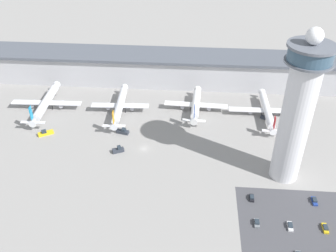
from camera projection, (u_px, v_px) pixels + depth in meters
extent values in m
plane|color=gray|center=(144.00, 149.00, 181.51)|extent=(1000.00, 1000.00, 0.00)
cube|color=#B2B2B7|center=(158.00, 69.00, 234.14)|extent=(249.05, 22.00, 17.27)
cube|color=#4C515B|center=(158.00, 55.00, 228.80)|extent=(249.05, 25.00, 1.60)
cylinder|color=silver|center=(294.00, 124.00, 150.80)|extent=(12.23, 12.23, 54.14)
cylinder|color=#565B66|center=(309.00, 62.00, 135.24)|extent=(17.83, 17.83, 0.80)
cylinder|color=#334C60|center=(311.00, 54.00, 133.56)|extent=(16.40, 16.40, 5.14)
cylinder|color=#565B66|center=(313.00, 46.00, 131.82)|extent=(17.83, 17.83, 1.00)
sphere|color=white|center=(315.00, 36.00, 129.76)|extent=(6.27, 6.27, 6.27)
cube|color=#424247|center=(324.00, 228.00, 141.25)|extent=(64.00, 40.00, 0.01)
cylinder|color=silver|center=(46.00, 102.00, 208.60)|extent=(5.45, 33.37, 4.50)
cone|color=silver|center=(56.00, 86.00, 223.96)|extent=(4.61, 4.17, 4.50)
cone|color=silver|center=(34.00, 121.00, 192.69)|extent=(4.20, 5.51, 4.05)
cube|color=silver|center=(47.00, 103.00, 209.59)|extent=(39.35, 5.52, 0.44)
cylinder|color=#A8A8B2|center=(33.00, 104.00, 211.52)|extent=(2.61, 5.02, 2.47)
cylinder|color=#A8A8B2|center=(62.00, 104.00, 210.86)|extent=(2.61, 5.02, 2.47)
cube|color=#197FB2|center=(31.00, 113.00, 188.49)|extent=(0.38, 2.81, 7.19)
cube|color=silver|center=(33.00, 122.00, 191.22)|extent=(12.64, 2.36, 0.24)
cylinder|color=black|center=(55.00, 94.00, 223.28)|extent=(0.28, 0.28, 2.48)
cylinder|color=black|center=(52.00, 108.00, 210.34)|extent=(0.28, 0.28, 2.48)
cylinder|color=black|center=(41.00, 107.00, 210.59)|extent=(0.28, 0.28, 2.48)
cylinder|color=silver|center=(120.00, 105.00, 205.90)|extent=(5.56, 34.03, 4.11)
cone|color=silver|center=(124.00, 89.00, 221.38)|extent=(4.27, 3.87, 4.11)
cone|color=silver|center=(114.00, 125.00, 189.91)|extent=(3.91, 5.09, 3.70)
cube|color=silver|center=(120.00, 105.00, 206.86)|extent=(31.96, 5.76, 0.44)
cylinder|color=#A8A8B2|center=(109.00, 106.00, 208.58)|extent=(2.45, 4.61, 2.26)
cylinder|color=#A8A8B2|center=(132.00, 107.00, 208.20)|extent=(2.45, 4.61, 2.26)
cube|color=orange|center=(113.00, 117.00, 186.07)|extent=(0.42, 2.81, 6.58)
cube|color=silver|center=(114.00, 126.00, 188.54)|extent=(11.58, 2.49, 0.24)
cylinder|color=black|center=(124.00, 96.00, 220.81)|extent=(0.28, 0.28, 2.76)
cylinder|color=black|center=(125.00, 110.00, 207.66)|extent=(0.28, 0.28, 2.76)
cylinder|color=black|center=(115.00, 110.00, 207.82)|extent=(0.28, 0.28, 2.76)
cylinder|color=white|center=(196.00, 104.00, 207.70)|extent=(5.45, 26.50, 4.32)
cone|color=white|center=(197.00, 91.00, 220.07)|extent=(4.49, 4.07, 4.32)
cone|color=white|center=(194.00, 120.00, 194.80)|extent=(4.11, 5.35, 3.89)
cube|color=white|center=(196.00, 105.00, 208.56)|extent=(35.33, 5.91, 0.44)
cylinder|color=#A8A8B2|center=(183.00, 105.00, 210.85)|extent=(2.58, 4.85, 2.38)
cylinder|color=#A8A8B2|center=(209.00, 107.00, 209.39)|extent=(2.58, 4.85, 2.38)
cube|color=navy|center=(194.00, 112.00, 190.77)|extent=(0.42, 2.81, 6.92)
cube|color=white|center=(194.00, 120.00, 193.38)|extent=(12.18, 2.52, 0.24)
cylinder|color=black|center=(197.00, 98.00, 219.33)|extent=(0.28, 0.28, 2.15)
cylinder|color=black|center=(201.00, 110.00, 209.01)|extent=(0.28, 0.28, 2.15)
cylinder|color=black|center=(190.00, 109.00, 209.61)|extent=(0.28, 0.28, 2.15)
cylinder|color=white|center=(267.00, 110.00, 203.33)|extent=(4.21, 33.21, 3.91)
cone|color=white|center=(262.00, 93.00, 218.41)|extent=(3.94, 3.55, 3.91)
cone|color=white|center=(273.00, 130.00, 187.76)|extent=(3.56, 4.72, 3.51)
cube|color=white|center=(267.00, 110.00, 204.26)|extent=(41.03, 4.77, 0.44)
cylinder|color=#A8A8B2|center=(250.00, 111.00, 206.23)|extent=(2.19, 4.31, 2.15)
cylinder|color=#A8A8B2|center=(282.00, 112.00, 205.27)|extent=(2.19, 4.31, 2.15)
cube|color=red|center=(274.00, 122.00, 184.12)|extent=(0.33, 2.80, 6.25)
cube|color=white|center=(273.00, 131.00, 186.44)|extent=(10.95, 2.10, 0.24)
cylinder|color=black|center=(262.00, 100.00, 217.66)|extent=(0.28, 0.28, 2.01)
cylinder|color=black|center=(271.00, 115.00, 204.74)|extent=(0.28, 0.28, 2.01)
cylinder|color=black|center=(261.00, 114.00, 205.04)|extent=(0.28, 0.28, 2.01)
cube|color=black|center=(266.00, 119.00, 203.02)|extent=(5.61, 4.33, 0.12)
cube|color=#2D333D|center=(266.00, 118.00, 202.67)|extent=(6.52, 4.87, 1.37)
cube|color=#232D38|center=(268.00, 116.00, 201.69)|extent=(2.57, 2.63, 1.12)
cube|color=black|center=(46.00, 134.00, 191.33)|extent=(6.81, 5.38, 0.12)
cube|color=gold|center=(46.00, 133.00, 190.96)|extent=(7.93, 6.08, 1.40)
cube|color=#232D38|center=(44.00, 132.00, 189.97)|extent=(3.13, 3.13, 1.15)
cube|color=black|center=(123.00, 133.00, 192.14)|extent=(5.79, 3.48, 0.12)
cube|color=#2D333D|center=(123.00, 132.00, 191.70)|extent=(6.82, 3.81, 1.67)
cube|color=#232D38|center=(124.00, 130.00, 190.68)|extent=(2.36, 2.50, 1.37)
cube|color=black|center=(118.00, 152.00, 179.45)|extent=(5.11, 3.87, 0.12)
cube|color=#2D333D|center=(118.00, 150.00, 178.98)|extent=(5.95, 4.32, 1.76)
cube|color=#232D38|center=(119.00, 148.00, 178.24)|extent=(2.32, 2.46, 1.44)
cube|color=black|center=(314.00, 202.00, 152.35)|extent=(1.78, 4.00, 0.12)
cube|color=navy|center=(314.00, 201.00, 152.14)|extent=(1.87, 4.76, 0.88)
cube|color=#232D38|center=(315.00, 200.00, 151.78)|extent=(1.61, 2.63, 0.72)
cube|color=black|center=(257.00, 224.00, 142.86)|extent=(1.99, 3.69, 0.12)
cube|color=slate|center=(257.00, 223.00, 142.65)|extent=(2.10, 4.37, 0.86)
cube|color=#232D38|center=(257.00, 222.00, 142.29)|extent=(1.78, 2.44, 0.70)
cube|color=black|center=(325.00, 229.00, 140.87)|extent=(1.79, 4.02, 0.12)
cube|color=gold|center=(325.00, 228.00, 140.66)|extent=(1.88, 4.78, 0.86)
cube|color=#232D38|center=(326.00, 227.00, 140.12)|extent=(1.61, 2.64, 0.71)
cube|color=black|center=(252.00, 199.00, 153.86)|extent=(1.85, 3.54, 0.12)
cube|color=black|center=(252.00, 198.00, 153.65)|extent=(1.95, 4.20, 0.86)
cube|color=#232D38|center=(252.00, 197.00, 153.12)|extent=(1.66, 2.33, 0.71)
cube|color=black|center=(290.00, 227.00, 141.64)|extent=(1.89, 3.91, 0.12)
cube|color=silver|center=(290.00, 226.00, 141.45)|extent=(1.99, 4.65, 0.80)
cube|color=#232D38|center=(290.00, 225.00, 141.13)|extent=(1.69, 2.58, 0.65)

